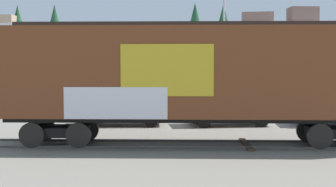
{
  "coord_description": "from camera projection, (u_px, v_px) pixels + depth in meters",
  "views": [
    {
      "loc": [
        0.79,
        -16.27,
        2.93
      ],
      "look_at": [
        -0.22,
        0.69,
        1.88
      ],
      "focal_mm": 46.87,
      "sensor_mm": 36.0,
      "label": 1
    }
  ],
  "objects": [
    {
      "name": "hillside",
      "position": [
        190.0,
        56.0,
        89.28
      ],
      "size": [
        124.72,
        37.38,
        14.88
      ],
      "color": "silver",
      "rests_on": "ground_plane"
    },
    {
      "name": "flagpole",
      "position": [
        221.0,
        27.0,
        24.89
      ],
      "size": [
        1.19,
        0.7,
        8.34
      ],
      "color": "silver",
      "rests_on": "ground_plane"
    },
    {
      "name": "parked_car_silver",
      "position": [
        121.0,
        109.0,
        21.93
      ],
      "size": [
        4.36,
        2.29,
        1.64
      ],
      "color": "#B7BABF",
      "rests_on": "ground_plane"
    },
    {
      "name": "track",
      "position": [
        163.0,
        144.0,
        16.42
      ],
      "size": [
        60.02,
        3.57,
        0.08
      ],
      "color": "#4C4742",
      "rests_on": "ground_plane"
    },
    {
      "name": "freight_car",
      "position": [
        198.0,
        74.0,
        16.22
      ],
      "size": [
        14.47,
        3.18,
        4.58
      ],
      "color": "brown",
      "rests_on": "ground_plane"
    },
    {
      "name": "parked_car_white",
      "position": [
        228.0,
        109.0,
        21.87
      ],
      "size": [
        4.48,
        2.57,
        1.68
      ],
      "color": "silver",
      "rests_on": "ground_plane"
    },
    {
      "name": "ground_plane",
      "position": [
        173.0,
        145.0,
        16.44
      ],
      "size": [
        260.0,
        260.0,
        0.0
      ],
      "primitive_type": "plane",
      "color": "slate"
    }
  ]
}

